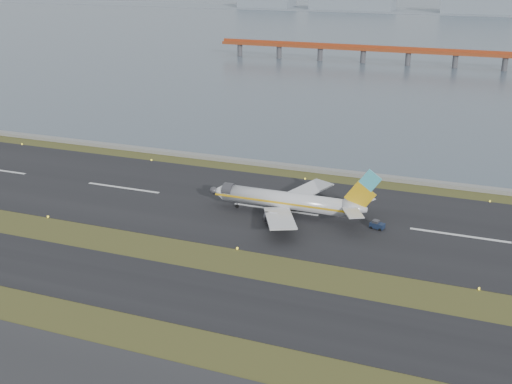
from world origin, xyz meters
The scene contains 9 objects.
ground centered at (0.00, 0.00, 0.00)m, with size 1000.00×1000.00×0.00m, color #314418.
taxiway_strip centered at (0.00, -12.00, 0.05)m, with size 1000.00×18.00×0.10m, color black.
runway_strip centered at (0.00, 30.00, 0.05)m, with size 1000.00×45.00×0.10m, color black.
seawall centered at (0.00, 60.00, 0.50)m, with size 1000.00×2.50×1.00m, color gray.
bay_water centered at (0.00, 460.00, 0.00)m, with size 1400.00×800.00×1.30m, color #455763.
red_pier centered at (20.00, 250.00, 7.28)m, with size 260.00×5.00×10.20m.
far_shoreline centered at (13.62, 620.00, 6.07)m, with size 1400.00×80.00×60.50m.
airliner centered at (3.97, 27.77, 3.46)m, with size 38.52×32.89×12.80m.
pushback_tug centered at (23.47, 27.42, 0.91)m, with size 3.24×2.33×1.88m.
Camera 1 is at (44.49, -97.21, 53.59)m, focal length 45.00 mm.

